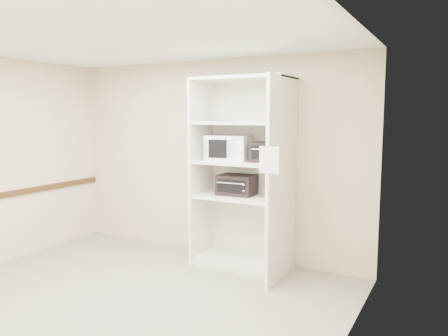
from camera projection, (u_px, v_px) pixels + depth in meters
The scene contains 9 objects.
floor at pixel (115, 305), 4.50m from camera, with size 4.50×4.00×0.01m, color slate.
ceiling at pixel (107, 36), 4.17m from camera, with size 4.50×4.00×0.01m, color white.
wall_back at pixel (212, 158), 6.08m from camera, with size 4.50×0.02×2.70m, color #BCAC90.
wall_right at pixel (338, 195), 3.27m from camera, with size 0.02×4.00×2.70m, color #BCAC90.
shelving_unit at pixel (246, 180), 5.53m from camera, with size 1.24×0.92×2.42m.
microwave at pixel (229, 148), 5.61m from camera, with size 0.53×0.40×0.32m, color white.
toaster_oven_upper at pixel (269, 152), 5.40m from camera, with size 0.43×0.32×0.25m, color black.
toaster_oven_lower at pixel (237, 185), 5.65m from camera, with size 0.47×0.35×0.26m, color black.
paper_sign at pixel (269, 160), 4.67m from camera, with size 0.22×0.01×0.29m, color white.
Camera 1 is at (3.04, -3.24, 1.94)m, focal length 35.00 mm.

